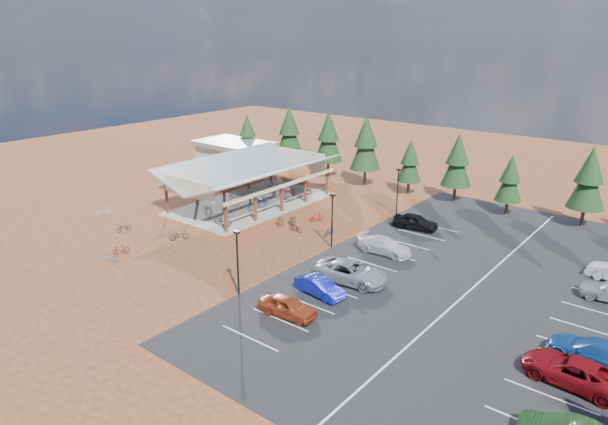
% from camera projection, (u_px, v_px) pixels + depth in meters
% --- Properties ---
extents(ground, '(140.00, 140.00, 0.00)m').
position_uv_depth(ground, '(277.00, 241.00, 51.49)').
color(ground, '#5A2517').
rests_on(ground, ground).
extents(asphalt_lot, '(27.00, 44.00, 0.04)m').
position_uv_depth(asphalt_lot, '(477.00, 284.00, 42.75)').
color(asphalt_lot, black).
rests_on(asphalt_lot, ground).
extents(concrete_pad, '(10.60, 18.60, 0.10)m').
position_uv_depth(concrete_pad, '(252.00, 203.00, 62.58)').
color(concrete_pad, gray).
rests_on(concrete_pad, ground).
extents(bike_pavilion, '(11.65, 19.40, 4.97)m').
position_uv_depth(bike_pavilion, '(251.00, 172.00, 61.38)').
color(bike_pavilion, '#5E291B').
rests_on(bike_pavilion, concrete_pad).
extents(outbuilding, '(11.00, 7.00, 3.90)m').
position_uv_depth(outbuilding, '(234.00, 154.00, 78.38)').
color(outbuilding, '#ADA593').
rests_on(outbuilding, ground).
extents(lamp_post_0, '(0.50, 0.25, 5.14)m').
position_uv_depth(lamp_post_0, '(237.00, 258.00, 40.18)').
color(lamp_post_0, black).
rests_on(lamp_post_0, ground).
extents(lamp_post_1, '(0.50, 0.25, 5.14)m').
position_uv_depth(lamp_post_1, '(332.00, 217.00, 49.06)').
color(lamp_post_1, black).
rests_on(lamp_post_1, ground).
extents(lamp_post_2, '(0.50, 0.25, 5.14)m').
position_uv_depth(lamp_post_2, '(398.00, 188.00, 57.95)').
color(lamp_post_2, black).
rests_on(lamp_post_2, ground).
extents(trash_bin_0, '(0.60, 0.60, 0.90)m').
position_uv_depth(trash_bin_0, '(280.00, 222.00, 55.36)').
color(trash_bin_0, '#442F18').
rests_on(trash_bin_0, ground).
extents(trash_bin_1, '(0.60, 0.60, 0.90)m').
position_uv_depth(trash_bin_1, '(293.00, 221.00, 55.69)').
color(trash_bin_1, '#442F18').
rests_on(trash_bin_1, ground).
extents(pine_0, '(3.17, 3.17, 7.38)m').
position_uv_depth(pine_0, '(248.00, 134.00, 80.34)').
color(pine_0, '#382314').
rests_on(pine_0, ground).
extents(pine_1, '(3.88, 3.88, 9.03)m').
position_uv_depth(pine_1, '(289.00, 131.00, 76.86)').
color(pine_1, '#382314').
rests_on(pine_1, ground).
extents(pine_2, '(3.83, 3.83, 8.91)m').
position_uv_depth(pine_2, '(329.00, 137.00, 72.74)').
color(pine_2, '#382314').
rests_on(pine_2, ground).
extents(pine_3, '(3.90, 3.90, 9.09)m').
position_uv_depth(pine_3, '(366.00, 143.00, 68.43)').
color(pine_3, '#382314').
rests_on(pine_3, ground).
extents(pine_4, '(2.90, 2.90, 6.75)m').
position_uv_depth(pine_4, '(410.00, 161.00, 65.17)').
color(pine_4, '#382314').
rests_on(pine_4, ground).
extents(pine_5, '(3.48, 3.48, 8.11)m').
position_uv_depth(pine_5, '(458.00, 160.00, 61.91)').
color(pine_5, '#382314').
rests_on(pine_5, ground).
extents(pine_6, '(2.86, 2.86, 6.66)m').
position_uv_depth(pine_6, '(510.00, 179.00, 57.62)').
color(pine_6, '#382314').
rests_on(pine_6, ground).
extents(pine_7, '(3.57, 3.57, 8.32)m').
position_uv_depth(pine_7, '(589.00, 178.00, 53.79)').
color(pine_7, '#382314').
rests_on(pine_7, ground).
extents(bike_0, '(1.67, 0.78, 0.85)m').
position_uv_depth(bike_0, '(208.00, 208.00, 59.32)').
color(bike_0, black).
rests_on(bike_0, concrete_pad).
extents(bike_1, '(1.83, 0.53, 1.10)m').
position_uv_depth(bike_1, '(234.00, 196.00, 63.42)').
color(bike_1, '#999AA1').
rests_on(bike_1, concrete_pad).
extents(bike_2, '(1.90, 0.72, 0.99)m').
position_uv_depth(bike_2, '(259.00, 194.00, 64.38)').
color(bike_2, '#16409B').
rests_on(bike_2, concrete_pad).
extents(bike_3, '(1.93, 1.10, 1.12)m').
position_uv_depth(bike_3, '(274.00, 187.00, 67.11)').
color(bike_3, maroon).
rests_on(bike_3, concrete_pad).
extents(bike_4, '(2.00, 1.18, 0.99)m').
position_uv_depth(bike_4, '(223.00, 221.00, 55.28)').
color(bike_4, black).
rests_on(bike_4, concrete_pad).
extents(bike_5, '(1.51, 0.50, 0.90)m').
position_uv_depth(bike_5, '(252.00, 205.00, 60.52)').
color(bike_5, gray).
rests_on(bike_5, concrete_pad).
extents(bike_6, '(1.73, 0.64, 0.90)m').
position_uv_depth(bike_6, '(263.00, 201.00, 61.66)').
color(bike_6, '#173999').
rests_on(bike_6, concrete_pad).
extents(bike_7, '(1.89, 0.94, 1.09)m').
position_uv_depth(bike_7, '(289.00, 190.00, 65.69)').
color(bike_7, '#9F0B1C').
rests_on(bike_7, concrete_pad).
extents(bike_8, '(0.58, 1.65, 0.86)m').
position_uv_depth(bike_8, '(124.00, 227.00, 53.83)').
color(bike_8, black).
rests_on(bike_8, ground).
extents(bike_9, '(1.12, 1.82, 1.06)m').
position_uv_depth(bike_9, '(102.00, 211.00, 58.34)').
color(bike_9, '#9FA1A7').
rests_on(bike_9, ground).
extents(bike_11, '(0.86, 1.81, 1.05)m').
position_uv_depth(bike_11, '(120.00, 250.00, 48.09)').
color(bike_11, maroon).
rests_on(bike_11, ground).
extents(bike_12, '(1.57, 1.95, 1.00)m').
position_uv_depth(bike_12, '(179.00, 235.00, 51.61)').
color(bike_12, black).
rests_on(bike_12, ground).
extents(bike_13, '(1.69, 1.17, 0.99)m').
position_uv_depth(bike_13, '(109.00, 257.00, 46.73)').
color(bike_13, gray).
rests_on(bike_13, ground).
extents(bike_14, '(0.68, 1.75, 0.91)m').
position_uv_depth(bike_14, '(330.00, 231.00, 52.87)').
color(bike_14, navy).
rests_on(bike_14, ground).
extents(bike_15, '(1.16, 1.63, 0.97)m').
position_uv_depth(bike_15, '(316.00, 217.00, 56.66)').
color(bike_15, '#A01315').
rests_on(bike_15, ground).
extents(bike_16, '(1.68, 0.71, 0.86)m').
position_uv_depth(bike_16, '(296.00, 228.00, 53.83)').
color(bike_16, black).
rests_on(bike_16, ground).
extents(car_0, '(4.49, 2.21, 1.47)m').
position_uv_depth(car_0, '(288.00, 306.00, 37.74)').
color(car_0, '#963419').
rests_on(car_0, asphalt_lot).
extents(car_1, '(4.32, 1.96, 1.37)m').
position_uv_depth(car_1, '(320.00, 287.00, 40.74)').
color(car_1, '#0D1792').
rests_on(car_1, asphalt_lot).
extents(car_2, '(6.35, 3.60, 1.67)m').
position_uv_depth(car_2, '(350.00, 272.00, 42.85)').
color(car_2, gray).
rests_on(car_2, asphalt_lot).
extents(car_3, '(5.04, 2.10, 1.45)m').
position_uv_depth(car_3, '(384.00, 246.00, 48.37)').
color(car_3, silver).
rests_on(car_3, asphalt_lot).
extents(car_4, '(4.68, 2.39, 1.52)m').
position_uv_depth(car_4, '(416.00, 222.00, 54.40)').
color(car_4, black).
rests_on(car_4, asphalt_lot).
extents(car_6, '(5.72, 2.98, 1.54)m').
position_uv_depth(car_6, '(572.00, 371.00, 30.50)').
color(car_6, maroon).
rests_on(car_6, asphalt_lot).
extents(car_7, '(5.86, 2.94, 1.63)m').
position_uv_depth(car_7, '(596.00, 353.00, 32.10)').
color(car_7, navy).
rests_on(car_7, asphalt_lot).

